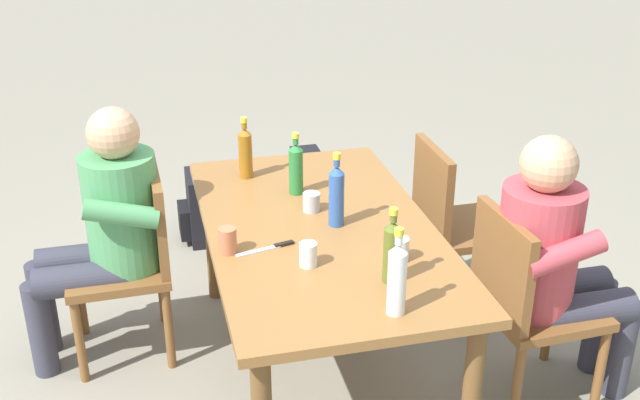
{
  "coord_description": "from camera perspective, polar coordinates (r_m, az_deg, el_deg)",
  "views": [
    {
      "loc": [
        2.77,
        -0.68,
        2.18
      ],
      "look_at": [
        0.0,
        0.0,
        0.84
      ],
      "focal_mm": 43.67,
      "sensor_mm": 36.0,
      "label": 1
    }
  ],
  "objects": [
    {
      "name": "ground_plane",
      "position": [
        3.59,
        0.0,
        -12.28
      ],
      "size": [
        24.0,
        24.0,
        0.0
      ],
      "primitive_type": "plane",
      "color": "gray"
    },
    {
      "name": "dining_table",
      "position": [
        3.24,
        0.0,
        -3.3
      ],
      "size": [
        1.63,
        0.92,
        0.72
      ],
      "color": "olive",
      "rests_on": "ground_plane"
    },
    {
      "name": "chair_near_left",
      "position": [
        3.56,
        -13.42,
        -3.95
      ],
      "size": [
        0.45,
        0.45,
        0.87
      ],
      "color": "brown",
      "rests_on": "ground_plane"
    },
    {
      "name": "chair_far_right",
      "position": [
        3.27,
        14.75,
        -6.97
      ],
      "size": [
        0.46,
        0.46,
        0.87
      ],
      "color": "brown",
      "rests_on": "ground_plane"
    },
    {
      "name": "chair_far_left",
      "position": [
        3.84,
        9.74,
        -1.38
      ],
      "size": [
        0.44,
        0.44,
        0.87
      ],
      "color": "brown",
      "rests_on": "ground_plane"
    },
    {
      "name": "person_in_white_shirt",
      "position": [
        3.49,
        -15.48,
        -1.74
      ],
      "size": [
        0.47,
        0.62,
        1.18
      ],
      "color": "#4C935B",
      "rests_on": "ground_plane"
    },
    {
      "name": "person_in_plaid_shirt",
      "position": [
        3.24,
        16.76,
        -4.11
      ],
      "size": [
        0.47,
        0.62,
        1.18
      ],
      "color": "#B7424C",
      "rests_on": "ground_plane"
    },
    {
      "name": "bottle_clear",
      "position": [
        2.59,
        5.66,
        -5.66
      ],
      "size": [
        0.06,
        0.06,
        0.32
      ],
      "color": "white",
      "rests_on": "dining_table"
    },
    {
      "name": "bottle_amber",
      "position": [
        3.64,
        -5.49,
        3.54
      ],
      "size": [
        0.06,
        0.06,
        0.29
      ],
      "color": "#996019",
      "rests_on": "dining_table"
    },
    {
      "name": "bottle_olive",
      "position": [
        2.77,
        5.3,
        -3.69
      ],
      "size": [
        0.06,
        0.06,
        0.29
      ],
      "color": "#566623",
      "rests_on": "dining_table"
    },
    {
      "name": "bottle_blue",
      "position": [
        3.16,
        1.22,
        0.39
      ],
      "size": [
        0.06,
        0.06,
        0.32
      ],
      "color": "#2D56A3",
      "rests_on": "dining_table"
    },
    {
      "name": "bottle_green",
      "position": [
        3.45,
        -1.78,
        2.38
      ],
      "size": [
        0.06,
        0.06,
        0.29
      ],
      "color": "#287A38",
      "rests_on": "dining_table"
    },
    {
      "name": "cup_glass",
      "position": [
        2.9,
        -0.87,
        -4.01
      ],
      "size": [
        0.07,
        0.07,
        0.09
      ],
      "primitive_type": "cylinder",
      "color": "silver",
      "rests_on": "dining_table"
    },
    {
      "name": "cup_terracotta",
      "position": [
        3.0,
        -6.78,
        -2.96
      ],
      "size": [
        0.07,
        0.07,
        0.1
      ],
      "primitive_type": "cylinder",
      "color": "#BC6B47",
      "rests_on": "dining_table"
    },
    {
      "name": "cup_white",
      "position": [
        2.95,
        5.88,
        -3.61
      ],
      "size": [
        0.07,
        0.07,
        0.09
      ],
      "primitive_type": "cylinder",
      "color": "white",
      "rests_on": "dining_table"
    },
    {
      "name": "cup_steel",
      "position": [
        3.32,
        -0.71,
        -0.16
      ],
      "size": [
        0.08,
        0.08,
        0.08
      ],
      "primitive_type": "cylinder",
      "color": "#B2B7BC",
      "rests_on": "dining_table"
    },
    {
      "name": "table_knife",
      "position": [
        3.04,
        -3.7,
        -3.52
      ],
      "size": [
        0.08,
        0.24,
        0.01
      ],
      "color": "silver",
      "rests_on": "dining_table"
    },
    {
      "name": "backpack_by_near_side",
      "position": [
        4.61,
        -8.59,
        -0.58
      ],
      "size": [
        0.28,
        0.25,
        0.42
      ],
      "color": "black",
      "rests_on": "ground_plane"
    },
    {
      "name": "backpack_by_far_side",
      "position": [
        4.74,
        -0.96,
        0.7
      ],
      "size": [
        0.32,
        0.23,
        0.46
      ],
      "color": "black",
      "rests_on": "ground_plane"
    }
  ]
}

